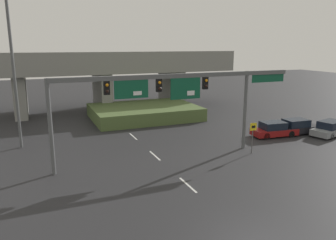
% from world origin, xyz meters
% --- Properties ---
extents(lane_markings, '(0.14, 20.48, 0.01)m').
position_xyz_m(lane_markings, '(0.00, 15.64, 0.00)').
color(lane_markings, silver).
rests_on(lane_markings, ground).
extents(signal_gantry, '(19.19, 0.44, 6.49)m').
position_xyz_m(signal_gantry, '(1.28, 11.61, 5.36)').
color(signal_gantry, '#515456').
rests_on(signal_gantry, ground).
extents(speed_limit_sign, '(0.60, 0.11, 2.58)m').
position_xyz_m(speed_limit_sign, '(7.43, 10.16, 1.68)').
color(speed_limit_sign, '#4C4C4C').
rests_on(speed_limit_sign, ground).
extents(highway_light_pole_near, '(0.70, 0.36, 14.67)m').
position_xyz_m(highway_light_pole_near, '(-9.82, 18.95, 7.71)').
color(highway_light_pole_near, '#515456').
rests_on(highway_light_pole_near, ground).
extents(overpass_bridge, '(35.37, 8.56, 7.74)m').
position_xyz_m(overpass_bridge, '(-0.00, 32.99, 5.26)').
color(overpass_bridge, gray).
rests_on(overpass_bridge, ground).
extents(grass_embankment, '(12.16, 8.93, 1.47)m').
position_xyz_m(grass_embankment, '(3.54, 25.96, 0.73)').
color(grass_embankment, '#4C6033').
rests_on(grass_embankment, ground).
extents(parked_sedan_near_right, '(4.46, 2.23, 1.43)m').
position_xyz_m(parked_sedan_near_right, '(12.48, 13.59, 0.66)').
color(parked_sedan_near_right, maroon).
rests_on(parked_sedan_near_right, ground).
extents(parked_sedan_mid_right, '(4.48, 2.06, 1.47)m').
position_xyz_m(parked_sedan_mid_right, '(15.18, 13.50, 0.68)').
color(parked_sedan_mid_right, black).
rests_on(parked_sedan_mid_right, ground).
extents(parked_sedan_far_right, '(4.92, 2.84, 1.44)m').
position_xyz_m(parked_sedan_far_right, '(17.87, 11.80, 0.67)').
color(parked_sedan_far_right, gray).
rests_on(parked_sedan_far_right, ground).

